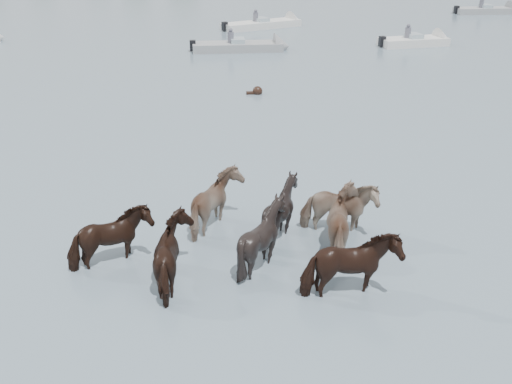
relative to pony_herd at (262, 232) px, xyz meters
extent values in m
plane|color=#495B69|center=(-0.59, -0.64, -0.57)|extent=(400.00, 400.00, 0.00)
imported|color=black|center=(-3.33, 0.00, -0.03)|extent=(2.02, 1.58, 1.55)
imported|color=gray|center=(-0.88, 1.41, 0.00)|extent=(1.47, 1.69, 1.61)
imported|color=black|center=(0.58, 0.83, 0.01)|extent=(1.78, 1.67, 1.63)
imported|color=gray|center=(1.98, 0.83, -0.02)|extent=(1.95, 1.12, 1.55)
imported|color=black|center=(-1.87, -0.92, -0.01)|extent=(1.86, 1.98, 1.59)
imported|color=black|center=(-0.04, -0.45, 0.03)|extent=(1.71, 1.58, 1.66)
imported|color=black|center=(1.53, -1.83, 0.02)|extent=(2.04, 1.12, 1.64)
imported|color=#7A6553|center=(2.01, 0.07, -0.01)|extent=(1.66, 1.83, 1.58)
sphere|color=black|center=(1.65, 13.60, -0.45)|extent=(0.44, 0.44, 0.44)
cube|color=black|center=(1.40, 13.60, -0.55)|extent=(0.50, 0.22, 0.18)
cube|color=gray|center=(1.69, 23.23, -0.37)|extent=(5.31, 1.75, 0.55)
cone|color=gray|center=(4.33, 23.15, -0.37)|extent=(0.95, 1.63, 1.60)
cube|color=#99ADB7|center=(1.69, 23.23, -0.02)|extent=(0.83, 1.14, 0.35)
cube|color=black|center=(-0.94, 23.31, -0.22)|extent=(0.36, 0.36, 0.60)
cylinder|color=#595966|center=(1.29, 23.23, 0.18)|extent=(0.36, 0.36, 0.70)
sphere|color=#595966|center=(1.29, 23.23, 0.63)|extent=(0.24, 0.24, 0.24)
cube|color=silver|center=(4.15, 31.17, -0.37)|extent=(6.05, 3.78, 0.55)
cone|color=silver|center=(6.86, 32.33, -0.37)|extent=(1.46, 1.82, 1.60)
cube|color=#99ADB7|center=(4.15, 31.17, -0.02)|extent=(1.18, 1.34, 0.35)
cube|color=black|center=(1.44, 30.02, -0.22)|extent=(0.46, 0.46, 0.60)
cylinder|color=#595966|center=(3.75, 31.17, 0.18)|extent=(0.36, 0.36, 0.70)
sphere|color=#595966|center=(3.75, 31.17, 0.63)|extent=(0.24, 0.24, 0.24)
cube|color=silver|center=(12.57, 23.47, -0.37)|extent=(4.34, 2.11, 0.55)
cone|color=silver|center=(14.64, 23.73, -0.37)|extent=(1.09, 1.70, 1.60)
cube|color=#99ADB7|center=(12.57, 23.47, -0.02)|extent=(0.93, 1.21, 0.35)
cube|color=black|center=(10.50, 23.21, -0.22)|extent=(0.39, 0.39, 0.60)
cylinder|color=#595966|center=(12.17, 23.47, 0.18)|extent=(0.36, 0.36, 0.70)
sphere|color=#595966|center=(12.17, 23.47, 0.63)|extent=(0.24, 0.24, 0.24)
cube|color=gray|center=(23.68, 36.20, -0.37)|extent=(5.01, 1.68, 0.55)
cube|color=#99ADB7|center=(23.68, 36.20, -0.02)|extent=(0.82, 1.13, 0.35)
cube|color=black|center=(21.18, 36.24, -0.22)|extent=(0.36, 0.36, 0.60)
cylinder|color=#595966|center=(23.28, 36.20, 0.18)|extent=(0.36, 0.36, 0.70)
camera|label=1|loc=(-1.55, -11.35, 6.29)|focal=40.79mm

